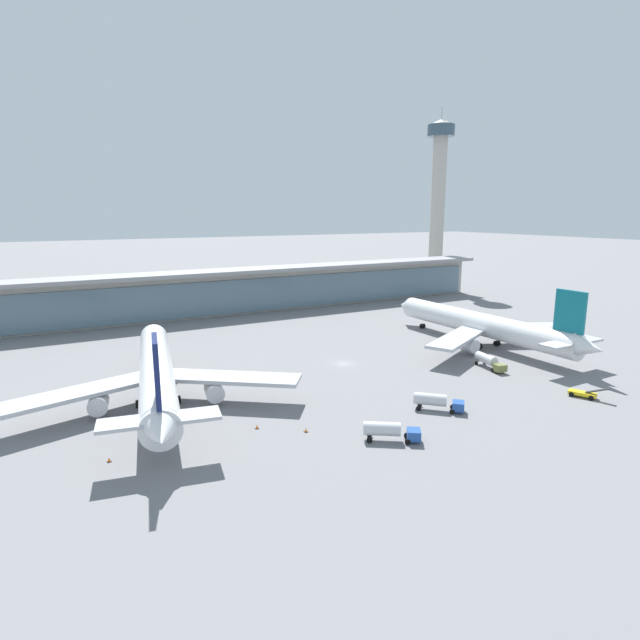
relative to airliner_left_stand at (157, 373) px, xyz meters
The scene contains 14 objects.
ground_plane 43.12m from the airliner_left_stand, ahead, with size 1200.00×1200.00×0.00m, color slate.
airliner_left_stand is the anchor object (origin of this frame).
airliner_centre_stand 82.31m from the airliner_left_stand, ahead, with size 50.96×66.11×17.64m.
service_truck_near_nose_blue 50.18m from the airliner_left_stand, 33.32° to the right, with size 7.70×7.65×2.95m.
service_truck_under_wing_yellow 12.42m from the airliner_left_stand, 71.61° to the left, with size 5.71×5.82×2.70m.
service_truck_mid_apron_blue 43.28m from the airliner_left_stand, 50.87° to the right, with size 8.36×6.72×2.95m.
service_truck_by_tail_yellow 79.09m from the airliner_left_stand, 27.11° to the right, with size 3.98×6.77×2.70m.
service_truck_on_taxiway_olive 70.34m from the airliner_left_stand, 11.61° to the right, with size 3.71×8.85×2.95m.
terminal_building 85.42m from the airliner_left_stand, 60.14° to the left, with size 202.63×12.80×15.20m.
control_tower 176.73m from the airliner_left_stand, 32.26° to the left, with size 12.00×12.00×79.25m.
safety_cone_alpha 30.66m from the airliner_left_stand, 54.30° to the right, with size 0.62×0.62×0.70m.
safety_cone_bravo 23.45m from the airliner_left_stand, 118.49° to the right, with size 0.62×0.62×0.70m.
safety_cone_charlie 23.23m from the airliner_left_stand, 59.88° to the right, with size 0.62×0.62×0.70m.
safety_cone_delta 20.45m from the airliner_left_stand, 100.55° to the right, with size 0.62×0.62×0.70m.
Camera 1 is at (-59.58, -96.42, 34.06)m, focal length 28.86 mm.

